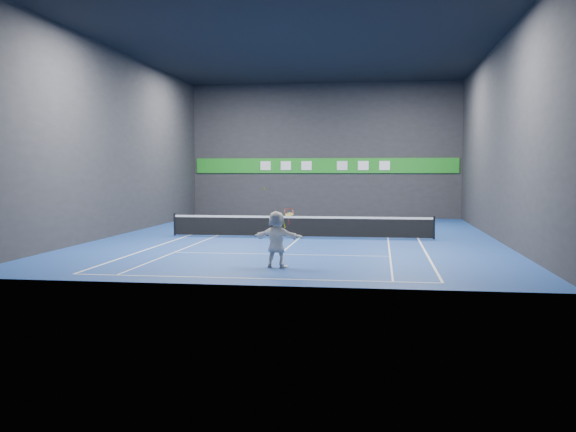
# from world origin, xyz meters

# --- Properties ---
(ground) EXTENTS (26.00, 26.00, 0.00)m
(ground) POSITION_xyz_m (0.00, 0.00, 0.00)
(ground) COLOR navy
(ground) RESTS_ON ground
(ceiling) EXTENTS (26.00, 26.00, 0.00)m
(ceiling) POSITION_xyz_m (0.00, 0.00, 9.00)
(ceiling) COLOR black
(ceiling) RESTS_ON ground
(wall_back) EXTENTS (18.00, 0.10, 9.00)m
(wall_back) POSITION_xyz_m (0.00, 13.00, 4.50)
(wall_back) COLOR #252528
(wall_back) RESTS_ON ground
(wall_front) EXTENTS (18.00, 0.10, 9.00)m
(wall_front) POSITION_xyz_m (0.00, -13.00, 4.50)
(wall_front) COLOR #252528
(wall_front) RESTS_ON ground
(wall_left) EXTENTS (0.10, 26.00, 9.00)m
(wall_left) POSITION_xyz_m (-9.00, 0.00, 4.50)
(wall_left) COLOR #252528
(wall_left) RESTS_ON ground
(wall_right) EXTENTS (0.10, 26.00, 9.00)m
(wall_right) POSITION_xyz_m (9.00, 0.00, 4.50)
(wall_right) COLOR #252528
(wall_right) RESTS_ON ground
(baseline_near) EXTENTS (10.98, 0.08, 0.01)m
(baseline_near) POSITION_xyz_m (0.00, -11.89, 0.00)
(baseline_near) COLOR white
(baseline_near) RESTS_ON ground
(baseline_far) EXTENTS (10.98, 0.08, 0.01)m
(baseline_far) POSITION_xyz_m (0.00, 11.89, 0.00)
(baseline_far) COLOR white
(baseline_far) RESTS_ON ground
(sideline_doubles_left) EXTENTS (0.08, 23.78, 0.01)m
(sideline_doubles_left) POSITION_xyz_m (-5.49, 0.00, 0.00)
(sideline_doubles_left) COLOR white
(sideline_doubles_left) RESTS_ON ground
(sideline_doubles_right) EXTENTS (0.08, 23.78, 0.01)m
(sideline_doubles_right) POSITION_xyz_m (5.49, 0.00, 0.00)
(sideline_doubles_right) COLOR white
(sideline_doubles_right) RESTS_ON ground
(sideline_singles_left) EXTENTS (0.06, 23.78, 0.01)m
(sideline_singles_left) POSITION_xyz_m (-4.11, 0.00, 0.00)
(sideline_singles_left) COLOR white
(sideline_singles_left) RESTS_ON ground
(sideline_singles_right) EXTENTS (0.06, 23.78, 0.01)m
(sideline_singles_right) POSITION_xyz_m (4.11, 0.00, 0.00)
(sideline_singles_right) COLOR white
(sideline_singles_right) RESTS_ON ground
(service_line_near) EXTENTS (8.23, 0.06, 0.01)m
(service_line_near) POSITION_xyz_m (0.00, -6.40, 0.00)
(service_line_near) COLOR white
(service_line_near) RESTS_ON ground
(service_line_far) EXTENTS (8.23, 0.06, 0.01)m
(service_line_far) POSITION_xyz_m (0.00, 6.40, 0.00)
(service_line_far) COLOR white
(service_line_far) RESTS_ON ground
(center_service_line) EXTENTS (0.06, 12.80, 0.01)m
(center_service_line) POSITION_xyz_m (0.00, 0.00, 0.00)
(center_service_line) COLOR white
(center_service_line) RESTS_ON ground
(player) EXTENTS (1.79, 0.91, 1.84)m
(player) POSITION_xyz_m (0.42, -9.64, 0.92)
(player) COLOR white
(player) RESTS_ON ground
(tennis_ball) EXTENTS (0.06, 0.06, 0.06)m
(tennis_ball) POSITION_xyz_m (0.00, -9.65, 2.56)
(tennis_ball) COLOR #B7E826
(tennis_ball) RESTS_ON player
(tennis_net) EXTENTS (12.50, 0.10, 1.07)m
(tennis_net) POSITION_xyz_m (0.00, 0.00, 0.54)
(tennis_net) COLOR black
(tennis_net) RESTS_ON ground
(sponsor_banner) EXTENTS (17.64, 0.11, 1.00)m
(sponsor_banner) POSITION_xyz_m (0.00, 12.93, 3.50)
(sponsor_banner) COLOR #1D861F
(sponsor_banner) RESTS_ON wall_back
(tennis_racket) EXTENTS (0.42, 0.36, 0.68)m
(tennis_racket) POSITION_xyz_m (0.79, -9.59, 1.76)
(tennis_racket) COLOR red
(tennis_racket) RESTS_ON player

